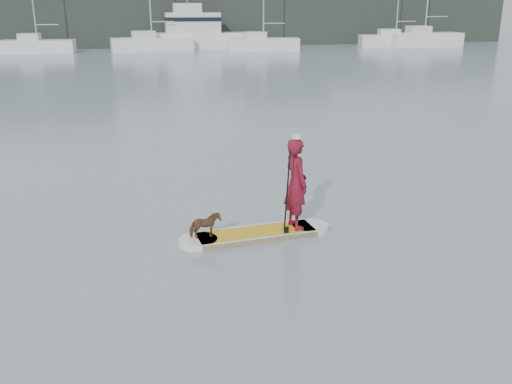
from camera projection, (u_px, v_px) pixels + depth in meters
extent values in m
plane|color=slate|center=(247.00, 180.00, 15.89)|extent=(140.00, 140.00, 0.00)
cube|color=gold|center=(256.00, 234.00, 12.06)|extent=(2.55, 0.96, 0.12)
cylinder|color=silver|center=(198.00, 241.00, 11.69)|extent=(0.80, 0.80, 0.12)
cylinder|color=silver|center=(310.00, 227.00, 12.43)|extent=(0.80, 0.80, 0.12)
cube|color=silver|center=(251.00, 228.00, 12.39)|extent=(2.50, 0.22, 0.12)
cube|color=silver|center=(262.00, 241.00, 11.72)|extent=(2.50, 0.22, 0.12)
imported|color=maroon|center=(296.00, 184.00, 11.99)|extent=(0.58, 0.78, 1.95)
cylinder|color=silver|center=(297.00, 137.00, 11.67)|extent=(0.22, 0.22, 0.07)
imported|color=#512F1C|center=(205.00, 226.00, 11.63)|extent=(0.68, 0.41, 0.54)
cylinder|color=black|center=(287.00, 193.00, 11.68)|extent=(0.05, 0.30, 1.89)
cube|color=black|center=(286.00, 234.00, 11.97)|extent=(0.10, 0.03, 0.32)
cube|color=silver|center=(38.00, 47.00, 55.44)|extent=(7.16, 3.07, 1.25)
cube|color=silver|center=(29.00, 37.00, 55.05)|extent=(2.11, 1.83, 0.62)
cylinder|color=#B7B7BC|center=(47.00, 25.00, 54.93)|extent=(2.13, 0.32, 0.09)
cube|color=silver|center=(152.00, 45.00, 57.36)|extent=(8.18, 2.92, 1.34)
cube|color=silver|center=(144.00, 34.00, 56.81)|extent=(2.35, 1.86, 0.67)
cylinder|color=#B7B7BC|center=(163.00, 22.00, 56.99)|extent=(2.31, 0.22, 0.10)
cube|color=silver|center=(263.00, 44.00, 58.22)|extent=(7.48, 3.54, 1.26)
cube|color=silver|center=(256.00, 35.00, 57.87)|extent=(2.26, 1.96, 0.63)
cylinder|color=#B7B7BC|center=(274.00, 23.00, 57.65)|extent=(2.14, 0.46, 0.09)
cube|color=silver|center=(395.00, 41.00, 63.68)|extent=(8.28, 3.93, 1.27)
cube|color=silver|center=(389.00, 32.00, 63.35)|extent=(2.52, 2.07, 0.63)
cylinder|color=#B7B7BC|center=(407.00, 21.00, 63.07)|extent=(2.15, 0.53, 0.09)
cube|color=silver|center=(203.00, 41.00, 60.18)|extent=(10.32, 3.55, 1.67)
cube|color=silver|center=(193.00, 23.00, 59.39)|extent=(5.71, 2.74, 2.04)
cube|color=silver|center=(187.00, 8.00, 58.82)|extent=(2.92, 1.85, 0.93)
cube|color=black|center=(192.00, 19.00, 59.28)|extent=(5.81, 2.81, 0.42)
cube|color=black|center=(136.00, 18.00, 63.64)|extent=(90.00, 6.00, 6.00)
cube|color=black|center=(40.00, 4.00, 61.72)|extent=(14.00, 4.00, 9.00)
cube|color=black|center=(287.00, 9.00, 68.49)|extent=(10.00, 4.00, 8.00)
cube|color=silver|center=(424.00, 40.00, 63.53)|extent=(8.22, 3.02, 1.50)
cube|color=silver|center=(419.00, 29.00, 63.00)|extent=(2.33, 2.02, 0.75)
cylinder|color=#B7B7BC|center=(437.00, 17.00, 63.02)|extent=(2.58, 0.18, 0.11)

